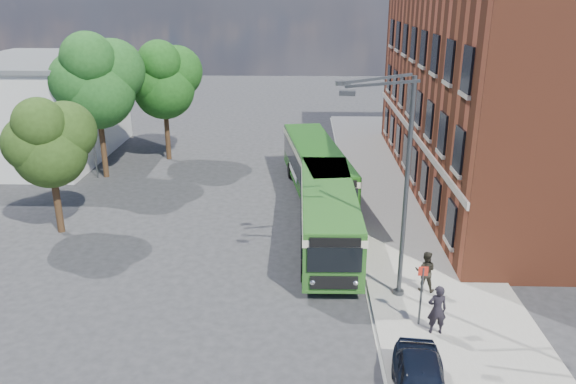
{
  "coord_description": "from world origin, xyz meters",
  "views": [
    {
      "loc": [
        1.21,
        -22.31,
        11.91
      ],
      "look_at": [
        0.5,
        4.45,
        2.2
      ],
      "focal_mm": 35.0,
      "sensor_mm": 36.0,
      "label": 1
    }
  ],
  "objects_px": {
    "bus_front": "(328,212)",
    "bus_rear": "(316,165)",
    "parked_car": "(421,384)",
    "street_lamp": "(397,187)"
  },
  "relations": [
    {
      "from": "street_lamp",
      "to": "bus_rear",
      "type": "xyz_separation_m",
      "value": [
        -2.78,
        12.26,
        -2.96
      ]
    },
    {
      "from": "bus_rear",
      "to": "parked_car",
      "type": "relative_size",
      "value": 3.13
    },
    {
      "from": "street_lamp",
      "to": "parked_car",
      "type": "height_order",
      "value": "street_lamp"
    },
    {
      "from": "bus_front",
      "to": "parked_car",
      "type": "bearing_deg",
      "value": -78.26
    },
    {
      "from": "bus_rear",
      "to": "bus_front",
      "type": "bearing_deg",
      "value": -86.9
    },
    {
      "from": "bus_rear",
      "to": "parked_car",
      "type": "height_order",
      "value": "bus_rear"
    },
    {
      "from": "bus_front",
      "to": "bus_rear",
      "type": "bearing_deg",
      "value": 93.1
    },
    {
      "from": "parked_car",
      "to": "street_lamp",
      "type": "bearing_deg",
      "value": 95.75
    },
    {
      "from": "street_lamp",
      "to": "bus_rear",
      "type": "height_order",
      "value": "street_lamp"
    },
    {
      "from": "bus_front",
      "to": "bus_rear",
      "type": "height_order",
      "value": "same"
    }
  ]
}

